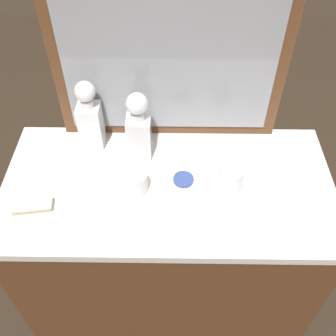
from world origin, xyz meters
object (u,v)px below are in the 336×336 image
object	(u,v)px
porcelain_dish	(183,179)
crystal_tumbler_front	(135,183)
crystal_decanter_rear	(90,121)
crystal_tumbler_left	(231,179)
silver_brush_left	(32,206)
crystal_decanter_center	(139,131)

from	to	relation	value
porcelain_dish	crystal_tumbler_front	bearing A→B (deg)	-163.96
crystal_decanter_rear	crystal_tumbler_left	bearing A→B (deg)	-23.44
porcelain_dish	crystal_tumbler_left	bearing A→B (deg)	-10.54
crystal_tumbler_front	porcelain_dish	bearing A→B (deg)	16.04
porcelain_dish	crystal_decanter_rear	bearing A→B (deg)	151.23
crystal_decanter_rear	porcelain_dish	distance (m)	0.39
crystal_tumbler_left	crystal_tumbler_front	bearing A→B (deg)	-176.83
crystal_tumbler_left	silver_brush_left	bearing A→B (deg)	-171.44
crystal_decanter_center	silver_brush_left	size ratio (longest dim) A/B	1.91
crystal_tumbler_left	silver_brush_left	world-z (taller)	crystal_tumbler_left
crystal_tumbler_left	silver_brush_left	xyz separation A→B (m)	(-0.65, -0.10, -0.03)
crystal_decanter_center	crystal_tumbler_left	xyz separation A→B (m)	(0.31, -0.16, -0.06)
silver_brush_left	porcelain_dish	world-z (taller)	silver_brush_left
crystal_decanter_rear	silver_brush_left	size ratio (longest dim) A/B	1.99
crystal_decanter_rear	crystal_tumbler_left	xyz separation A→B (m)	(0.49, -0.21, -0.07)
silver_brush_left	crystal_decanter_center	bearing A→B (deg)	38.01
crystal_decanter_center	crystal_tumbler_left	world-z (taller)	crystal_decanter_center
crystal_decanter_rear	crystal_tumbler_front	world-z (taller)	crystal_decanter_rear
crystal_decanter_center	crystal_tumbler_left	size ratio (longest dim) A/B	2.89
crystal_tumbler_left	crystal_decanter_center	bearing A→B (deg)	152.25
crystal_tumbler_front	porcelain_dish	xyz separation A→B (m)	(0.16, 0.05, -0.03)
crystal_decanter_rear	silver_brush_left	world-z (taller)	crystal_decanter_rear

